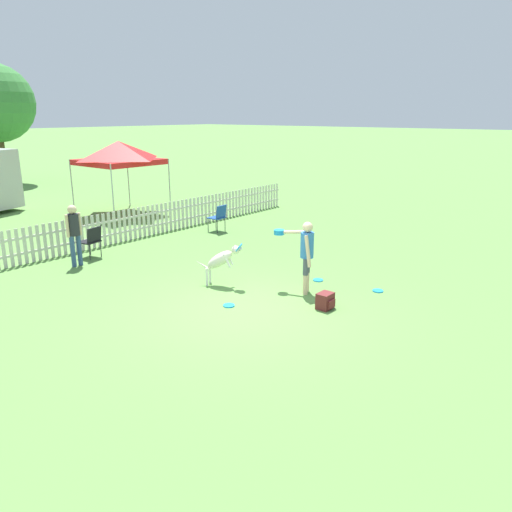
% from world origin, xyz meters
% --- Properties ---
extents(ground_plane, '(240.00, 240.00, 0.00)m').
position_xyz_m(ground_plane, '(0.00, 0.00, 0.00)').
color(ground_plane, '#5B8C42').
extents(handler_person, '(0.41, 1.04, 1.55)m').
position_xyz_m(handler_person, '(1.57, -0.31, 0.97)').
color(handler_person, beige).
rests_on(handler_person, ground_plane).
extents(leaping_dog, '(0.60, 1.06, 1.00)m').
position_xyz_m(leaping_dog, '(0.78, 1.36, 0.61)').
color(leaping_dog, beige).
rests_on(leaping_dog, ground_plane).
extents(frisbee_near_handler, '(0.23, 0.23, 0.02)m').
position_xyz_m(frisbee_near_handler, '(2.43, -0.13, 0.01)').
color(frisbee_near_handler, '#1E8CD8').
rests_on(frisbee_near_handler, ground_plane).
extents(frisbee_near_dog, '(0.23, 0.23, 0.02)m').
position_xyz_m(frisbee_near_dog, '(-0.05, 0.40, 0.01)').
color(frisbee_near_dog, '#1E8CD8').
rests_on(frisbee_near_dog, ground_plane).
extents(frisbee_midfield, '(0.23, 0.23, 0.02)m').
position_xyz_m(frisbee_midfield, '(2.65, -1.52, 0.01)').
color(frisbee_midfield, '#1E8CD8').
rests_on(frisbee_midfield, ground_plane).
extents(backpack_on_grass, '(0.33, 0.29, 0.32)m').
position_xyz_m(backpack_on_grass, '(1.07, -1.16, 0.16)').
color(backpack_on_grass, maroon).
rests_on(backpack_on_grass, ground_plane).
extents(picket_fence, '(19.09, 0.04, 0.95)m').
position_xyz_m(picket_fence, '(-0.00, 6.39, 0.48)').
color(picket_fence, beige).
rests_on(picket_fence, ground_plane).
extents(folding_chair_blue_left, '(0.56, 0.57, 0.85)m').
position_xyz_m(folding_chair_blue_left, '(0.20, 5.55, 0.51)').
color(folding_chair_blue_left, '#333338').
rests_on(folding_chair_blue_left, ground_plane).
extents(folding_chair_green_right, '(0.49, 0.51, 0.88)m').
position_xyz_m(folding_chair_green_right, '(4.56, 5.05, 0.53)').
color(folding_chair_green_right, '#333338').
rests_on(folding_chair_green_right, ground_plane).
extents(canopy_tent_main, '(2.60, 2.60, 2.73)m').
position_xyz_m(canopy_tent_main, '(4.39, 9.95, 2.30)').
color(canopy_tent_main, '#B2B2B2').
rests_on(canopy_tent_main, ground_plane).
extents(spectator_standing, '(0.42, 0.27, 1.56)m').
position_xyz_m(spectator_standing, '(-0.46, 5.20, 0.94)').
color(spectator_standing, '#334C7A').
rests_on(spectator_standing, ground_plane).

